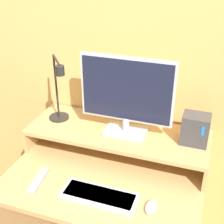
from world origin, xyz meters
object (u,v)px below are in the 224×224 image
keyboard (99,195)px  mouse (151,207)px  monitor (126,95)px  remote_control (39,180)px  desk_lamp (59,96)px  router_dock (195,129)px

keyboard → mouse: 0.25m
monitor → remote_control: monitor is taller
desk_lamp → keyboard: 0.60m
monitor → remote_control: size_ratio=2.61×
router_dock → keyboard: 0.59m
mouse → router_dock: bearing=71.8°
monitor → remote_control: bearing=-133.4°
remote_control → monitor: bearing=46.6°
router_dock → remote_control: size_ratio=0.85×
desk_lamp → keyboard: bearing=-43.3°
router_dock → keyboard: bearing=-133.8°
desk_lamp → router_dock: bearing=3.5°
monitor → keyboard: (-0.01, -0.37, -0.37)m
keyboard → mouse: (0.25, 0.00, 0.00)m
router_dock → remote_control: bearing=-151.2°
desk_lamp → router_dock: 0.76m
desk_lamp → keyboard: size_ratio=1.08×
keyboard → remote_control: bearing=179.3°
router_dock → mouse: 0.47m
mouse → desk_lamp: bearing=150.9°
monitor → desk_lamp: 0.39m
monitor → desk_lamp: (-0.39, -0.02, -0.06)m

